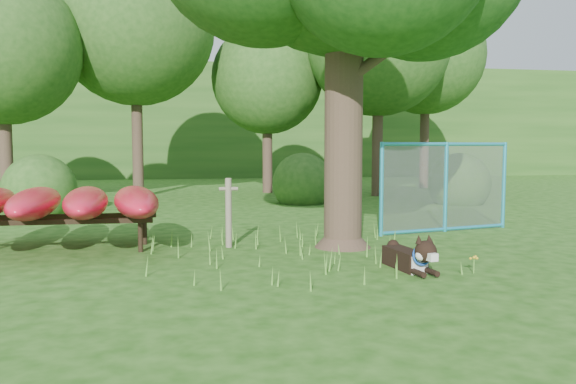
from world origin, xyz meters
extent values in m
plane|color=#1A470E|center=(0.00, 0.00, 0.00)|extent=(80.00, 80.00, 0.00)
cylinder|color=#392A1F|center=(1.25, 1.79, 2.49)|extent=(0.77, 0.77, 4.98)
cone|color=#392A1F|center=(1.25, 1.79, 0.25)|extent=(1.16, 1.16, 0.50)
cylinder|color=#392A1F|center=(1.83, 1.65, 3.19)|extent=(1.42, 0.33, 1.06)
cylinder|color=#392A1F|center=(0.81, 2.11, 3.59)|extent=(0.95, 0.93, 1.02)
cylinder|color=#6B6250|center=(-0.66, 2.09, 0.59)|extent=(0.11, 0.11, 1.17)
cylinder|color=#6B6250|center=(-0.66, 2.09, 0.99)|extent=(0.32, 0.07, 0.06)
cylinder|color=black|center=(-2.10, 1.92, 0.25)|extent=(0.08, 0.08, 0.50)
cylinder|color=black|center=(-2.08, 2.62, 0.25)|extent=(0.08, 0.08, 0.50)
cube|color=black|center=(-3.38, 1.95, 0.52)|extent=(2.98, 0.14, 0.08)
cube|color=black|center=(-3.37, 2.64, 0.52)|extent=(2.98, 0.14, 0.08)
ellipsoid|color=red|center=(-3.77, 2.30, 0.79)|extent=(0.95, 3.02, 0.48)
ellipsoid|color=red|center=(-2.98, 2.29, 0.79)|extent=(1.05, 3.04, 0.48)
ellipsoid|color=red|center=(-2.19, 2.27, 0.79)|extent=(1.15, 3.05, 0.48)
cube|color=black|center=(1.65, 0.04, 0.13)|extent=(0.40, 0.82, 0.27)
cube|color=silver|center=(1.70, -0.30, 0.12)|extent=(0.27, 0.19, 0.25)
sphere|color=black|center=(1.73, -0.50, 0.34)|extent=(0.29, 0.29, 0.29)
cube|color=silver|center=(1.75, -0.63, 0.29)|extent=(0.13, 0.17, 0.10)
sphere|color=silver|center=(1.65, -0.53, 0.29)|extent=(0.13, 0.13, 0.13)
sphere|color=silver|center=(1.82, -0.50, 0.29)|extent=(0.13, 0.13, 0.13)
cone|color=black|center=(1.65, -0.46, 0.49)|extent=(0.11, 0.13, 0.14)
cone|color=black|center=(1.80, -0.44, 0.49)|extent=(0.14, 0.15, 0.14)
cylinder|color=black|center=(1.63, -0.48, 0.06)|extent=(0.13, 0.34, 0.08)
cylinder|color=black|center=(1.83, -0.45, 0.06)|extent=(0.13, 0.34, 0.08)
sphere|color=black|center=(1.65, 0.47, 0.25)|extent=(0.18, 0.18, 0.18)
torus|color=#184AB4|center=(1.72, -0.41, 0.27)|extent=(0.29, 0.12, 0.28)
cylinder|color=#2AA3C6|center=(2.26, 2.76, 0.89)|extent=(0.09, 0.09, 1.78)
cylinder|color=#2AA3C6|center=(3.71, 3.09, 0.89)|extent=(0.09, 0.09, 1.78)
cylinder|color=#2AA3C6|center=(5.16, 3.41, 0.89)|extent=(0.09, 0.09, 1.78)
cylinder|color=#2AA3C6|center=(3.71, 3.09, 1.74)|extent=(2.92, 0.72, 0.07)
cylinder|color=#2AA3C6|center=(3.71, 3.09, 0.05)|extent=(2.92, 0.72, 0.07)
plane|color=gray|center=(3.71, 3.09, 0.89)|extent=(2.90, 0.65, 2.97)
cylinder|color=#599B32|center=(2.46, -0.42, 0.11)|extent=(0.02, 0.02, 0.21)
sphere|color=gold|center=(2.46, -0.42, 0.21)|extent=(0.04, 0.04, 0.04)
sphere|color=gold|center=(2.50, -0.39, 0.22)|extent=(0.04, 0.04, 0.04)
sphere|color=gold|center=(2.42, -0.40, 0.20)|extent=(0.04, 0.04, 0.04)
sphere|color=gold|center=(2.49, -0.45, 0.21)|extent=(0.04, 0.04, 0.04)
sphere|color=gold|center=(2.44, -0.45, 0.22)|extent=(0.04, 0.04, 0.04)
cylinder|color=#392A1F|center=(-6.50, 10.00, 2.10)|extent=(0.36, 0.36, 4.20)
sphere|color=#244F19|center=(-6.50, 10.00, 4.50)|extent=(4.40, 4.40, 4.40)
cylinder|color=#392A1F|center=(-3.00, 12.00, 2.62)|extent=(0.36, 0.36, 5.25)
sphere|color=#244F19|center=(-3.00, 12.00, 5.62)|extent=(5.20, 5.20, 5.20)
cylinder|color=#392A1F|center=(1.50, 13.00, 1.92)|extent=(0.36, 0.36, 3.85)
sphere|color=#244F19|center=(1.50, 13.00, 4.12)|extent=(4.00, 4.00, 4.00)
cylinder|color=#392A1F|center=(5.00, 11.00, 2.38)|extent=(0.36, 0.36, 4.76)
sphere|color=#244F19|center=(5.00, 11.00, 5.10)|extent=(4.80, 4.80, 4.80)
cylinder|color=#392A1F|center=(8.00, 14.00, 2.45)|extent=(0.36, 0.36, 4.90)
sphere|color=#244F19|center=(8.00, 14.00, 5.25)|extent=(4.60, 4.60, 4.60)
sphere|color=#244F19|center=(-5.00, 7.50, 0.00)|extent=(1.80, 1.80, 1.80)
sphere|color=#244F19|center=(6.50, 8.00, 0.00)|extent=(1.80, 1.80, 1.80)
sphere|color=#244F19|center=(2.00, 9.00, 0.00)|extent=(1.80, 1.80, 1.80)
cube|color=#244F19|center=(0.00, 28.00, 3.00)|extent=(80.00, 12.00, 6.00)
camera|label=1|loc=(-1.29, -7.32, 1.72)|focal=35.00mm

